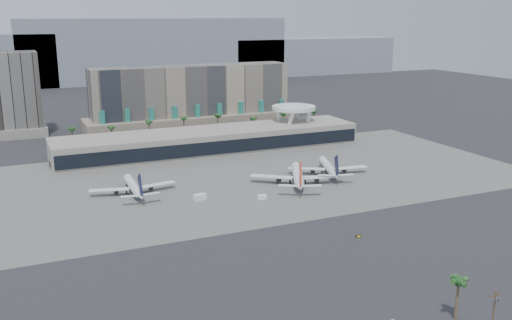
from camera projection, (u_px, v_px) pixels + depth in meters
name	position (u px, v px, depth m)	size (l,w,h in m)	color
ground	(305.00, 211.00, 220.76)	(900.00, 900.00, 0.00)	#232326
apron_pad	(249.00, 176.00, 269.54)	(260.00, 130.00, 0.06)	#5B5B59
mountain_ridge	(128.00, 55.00, 641.14)	(680.00, 60.00, 70.00)	gray
hotel	(192.00, 104.00, 375.21)	(140.00, 30.00, 42.00)	tan
office_tower	(18.00, 99.00, 355.47)	(30.00, 30.00, 52.00)	black
terminal	(210.00, 140.00, 316.58)	(170.00, 32.50, 14.50)	#B4AC9E
saucer_structure	(294.00, 110.00, 340.53)	(26.00, 26.00, 21.89)	white
palm_row	(202.00, 121.00, 349.51)	(157.80, 2.80, 13.10)	brown
utility_pole	(494.00, 310.00, 132.98)	(3.20, 0.85, 12.00)	#4C3826
airliner_left	(134.00, 186.00, 241.60)	(37.00, 38.09, 13.15)	white
airliner_centre	(298.00, 176.00, 255.37)	(40.06, 41.22, 15.29)	white
airliner_right	(329.00, 167.00, 271.08)	(36.90, 38.16, 13.69)	white
service_vehicle_a	(200.00, 197.00, 233.88)	(5.08, 2.49, 2.49)	white
service_vehicle_b	(262.00, 197.00, 235.22)	(3.54, 2.02, 1.82)	white
taxiway_sign	(358.00, 236.00, 194.63)	(2.13, 0.45, 0.96)	black
near_palm_a	(458.00, 286.00, 140.21)	(6.00, 6.00, 11.92)	brown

